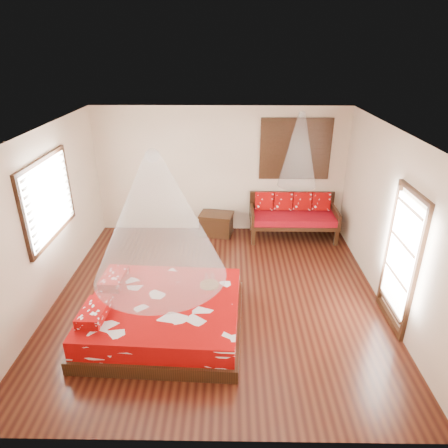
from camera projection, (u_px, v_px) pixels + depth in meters
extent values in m
cube|color=black|center=(218.00, 296.00, 6.89)|extent=(5.50, 5.50, 0.02)
cube|color=silver|center=(216.00, 133.00, 5.71)|extent=(5.50, 5.50, 0.02)
cube|color=beige|center=(44.00, 221.00, 6.34)|extent=(0.02, 5.50, 2.80)
cube|color=beige|center=(392.00, 223.00, 6.26)|extent=(0.02, 5.50, 2.80)
cube|color=beige|center=(221.00, 171.00, 8.81)|extent=(5.50, 0.02, 2.80)
cube|color=beige|center=(208.00, 342.00, 3.79)|extent=(5.50, 0.02, 2.80)
cube|color=black|center=(165.00, 323.00, 6.07)|extent=(2.40, 2.19, 0.20)
cube|color=#940504|center=(164.00, 309.00, 5.97)|extent=(2.30, 2.09, 0.30)
cube|color=#940504|center=(94.00, 313.00, 5.53)|extent=(0.36, 0.62, 0.15)
cube|color=#940504|center=(114.00, 278.00, 6.33)|extent=(0.36, 0.62, 0.15)
cube|color=black|center=(253.00, 236.00, 8.55)|extent=(0.08, 0.08, 0.42)
cube|color=black|center=(336.00, 236.00, 8.53)|extent=(0.08, 0.08, 0.42)
cube|color=black|center=(252.00, 222.00, 9.21)|extent=(0.08, 0.08, 0.42)
cube|color=black|center=(329.00, 222.00, 9.18)|extent=(0.08, 0.08, 0.42)
cube|color=black|center=(293.00, 222.00, 8.80)|extent=(1.89, 0.84, 0.08)
cube|color=maroon|center=(293.00, 217.00, 8.75)|extent=(1.83, 0.78, 0.14)
cube|color=black|center=(292.00, 203.00, 9.02)|extent=(1.89, 0.06, 0.55)
cube|color=black|center=(252.00, 215.00, 8.74)|extent=(0.06, 0.84, 0.30)
cube|color=black|center=(335.00, 215.00, 8.72)|extent=(0.06, 0.84, 0.30)
cube|color=#940504|center=(264.00, 201.00, 8.88)|extent=(0.40, 0.20, 0.42)
cube|color=#940504|center=(283.00, 201.00, 8.88)|extent=(0.40, 0.20, 0.42)
cube|color=#940504|center=(302.00, 201.00, 8.87)|extent=(0.40, 0.20, 0.42)
cube|color=#940504|center=(321.00, 202.00, 8.87)|extent=(0.40, 0.20, 0.42)
cube|color=black|center=(216.00, 225.00, 9.02)|extent=(0.77, 0.61, 0.45)
cube|color=black|center=(216.00, 215.00, 8.92)|extent=(0.81, 0.66, 0.05)
cube|color=black|center=(295.00, 149.00, 8.54)|extent=(1.52, 0.06, 1.32)
cube|color=black|center=(295.00, 149.00, 8.54)|extent=(1.35, 0.04, 1.10)
cube|color=black|center=(48.00, 199.00, 6.39)|extent=(0.08, 1.74, 1.34)
cube|color=silver|center=(50.00, 199.00, 6.39)|extent=(0.04, 1.54, 1.10)
cube|color=black|center=(401.00, 262.00, 5.86)|extent=(0.08, 1.02, 2.16)
cube|color=white|center=(400.00, 256.00, 5.82)|extent=(0.03, 0.82, 1.70)
cylinder|color=brown|center=(210.00, 285.00, 6.27)|extent=(0.30, 0.30, 0.03)
cone|color=white|center=(157.00, 218.00, 5.35)|extent=(1.87, 1.87, 1.80)
cone|color=white|center=(299.00, 150.00, 8.08)|extent=(0.80, 0.80, 1.50)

